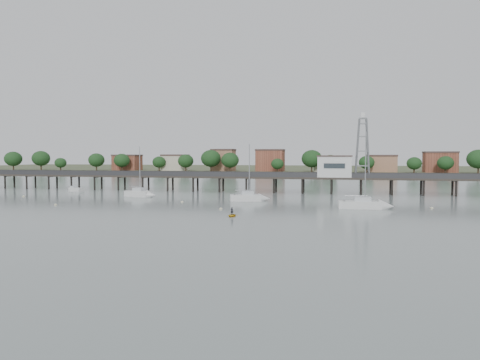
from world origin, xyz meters
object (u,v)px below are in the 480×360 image
(sailboat_b, at_px, (142,194))
(lattice_tower, at_px, (362,148))
(yellow_dinghy, at_px, (232,216))
(pier, at_px, (234,177))
(white_tender, at_px, (76,189))
(sailboat_c, at_px, (253,198))
(sailboat_d, at_px, (371,205))

(sailboat_b, bearing_deg, lattice_tower, 32.54)
(lattice_tower, bearing_deg, sailboat_b, -158.90)
(lattice_tower, relative_size, yellow_dinghy, 6.64)
(pier, bearing_deg, white_tender, -169.39)
(lattice_tower, relative_size, sailboat_c, 1.27)
(sailboat_c, relative_size, white_tender, 2.79)
(sailboat_c, distance_m, sailboat_d, 24.48)
(pier, distance_m, sailboat_c, 24.54)
(yellow_dinghy, bearing_deg, sailboat_b, 133.27)
(lattice_tower, height_order, sailboat_d, lattice_tower)
(pier, height_order, sailboat_c, sailboat_c)
(sailboat_b, distance_m, sailboat_d, 50.38)
(sailboat_b, bearing_deg, sailboat_c, 2.86)
(pier, xyz_separation_m, sailboat_c, (9.14, -22.55, -3.15))
(white_tender, height_order, yellow_dinghy, white_tender)
(pier, height_order, sailboat_b, sailboat_b)
(lattice_tower, height_order, white_tender, lattice_tower)
(sailboat_d, xyz_separation_m, white_tender, (-72.15, 24.16, -0.15))
(sailboat_c, xyz_separation_m, sailboat_b, (-25.95, 3.92, 0.00))
(white_tender, bearing_deg, sailboat_c, 3.10)
(pier, height_order, lattice_tower, lattice_tower)
(white_tender, bearing_deg, pier, 30.60)
(sailboat_b, relative_size, white_tender, 2.71)
(sailboat_d, bearing_deg, white_tender, 158.80)
(lattice_tower, height_order, sailboat_b, lattice_tower)
(sailboat_c, height_order, yellow_dinghy, sailboat_c)
(lattice_tower, distance_m, yellow_dinghy, 52.52)
(sailboat_d, bearing_deg, yellow_dinghy, -147.03)
(pier, height_order, white_tender, pier)
(pier, xyz_separation_m, yellow_dinghy, (10.66, -46.91, -3.79))
(sailboat_c, xyz_separation_m, sailboat_d, (22.71, -9.15, -0.01))
(sailboat_b, distance_m, white_tender, 25.98)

